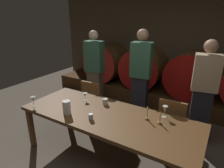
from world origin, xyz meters
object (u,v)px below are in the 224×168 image
at_px(guest_center, 141,76).
at_px(wine_glass_left, 33,99).
at_px(wine_barrel_center_left, 144,67).
at_px(wine_barrel_far_left, 107,62).
at_px(chair_right, 172,121).
at_px(guest_right, 203,93).
at_px(cup_right, 91,117).
at_px(candle_left, 147,116).
at_px(pitcher, 67,107).
at_px(wine_glass_center, 85,95).
at_px(dining_table, 108,119).
at_px(candle_right, 160,120).
at_px(guest_left, 95,71).
at_px(wine_glass_right, 165,109).
at_px(chair_left, 94,99).
at_px(wine_barrel_center_right, 190,74).
at_px(cup_left, 105,102).

distance_m(guest_center, wine_glass_left, 1.94).
bearing_deg(wine_glass_left, wine_barrel_center_left, 75.08).
xyz_separation_m(wine_barrel_far_left, guest_center, (1.44, -1.07, 0.11)).
distance_m(wine_barrel_center_left, chair_right, 2.02).
relative_size(guest_right, cup_right, 19.86).
xyz_separation_m(candle_left, pitcher, (-1.04, -0.45, 0.04)).
relative_size(wine_barrel_far_left, candle_left, 4.82).
bearing_deg(wine_glass_center, cup_right, -44.59).
height_order(wine_barrel_center_left, cup_right, wine_barrel_center_left).
distance_m(dining_table, guest_right, 1.59).
relative_size(chair_right, candle_left, 4.32).
height_order(dining_table, candle_right, candle_right).
bearing_deg(guest_center, cup_right, 81.69).
bearing_deg(wine_glass_center, guest_left, 118.19).
relative_size(wine_glass_left, wine_glass_right, 0.95).
bearing_deg(guest_left, candle_left, 140.15).
height_order(wine_barrel_center_left, wine_glass_left, wine_barrel_center_left).
height_order(wine_barrel_center_left, guest_center, guest_center).
bearing_deg(dining_table, candle_right, 12.74).
distance_m(chair_left, candle_left, 1.46).
height_order(candle_left, wine_glass_center, candle_left).
relative_size(wine_barrel_far_left, chair_left, 1.12).
bearing_deg(wine_glass_center, guest_center, 62.94).
height_order(wine_barrel_center_right, candle_right, wine_barrel_center_right).
bearing_deg(wine_barrel_center_right, wine_barrel_center_left, 180.00).
height_order(wine_barrel_center_left, candle_right, wine_barrel_center_left).
height_order(wine_barrel_center_left, candle_left, wine_barrel_center_left).
height_order(wine_barrel_center_left, wine_glass_center, wine_barrel_center_left).
bearing_deg(wine_glass_right, cup_right, -144.63).
bearing_deg(dining_table, chair_left, 136.93).
xyz_separation_m(guest_right, wine_glass_left, (-2.20, -1.51, -0.04)).
height_order(chair_left, guest_left, guest_left).
relative_size(dining_table, cup_left, 26.94).
distance_m(wine_barrel_center_right, guest_right, 1.24).
bearing_deg(wine_glass_left, pitcher, 8.72).
distance_m(guest_left, wine_glass_right, 2.02).
bearing_deg(candle_left, wine_barrel_center_left, 113.31).
relative_size(wine_glass_center, cup_right, 1.52).
relative_size(guest_left, wine_glass_right, 10.39).
height_order(wine_barrel_far_left, dining_table, wine_barrel_far_left).
distance_m(guest_center, candle_right, 1.34).
bearing_deg(cup_left, guest_left, 133.31).
xyz_separation_m(chair_left, wine_glass_left, (-0.33, -1.10, 0.35)).
height_order(pitcher, wine_glass_center, pitcher).
xyz_separation_m(dining_table, wine_glass_right, (0.71, 0.36, 0.18)).
height_order(wine_glass_center, cup_left, wine_glass_center).
relative_size(guest_center, cup_right, 21.02).
distance_m(wine_barrel_center_left, cup_right, 2.57).
bearing_deg(candle_right, chair_left, 158.82).
height_order(wine_glass_right, cup_left, wine_glass_right).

